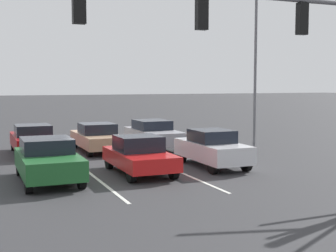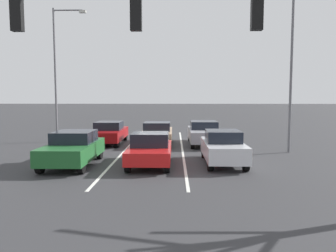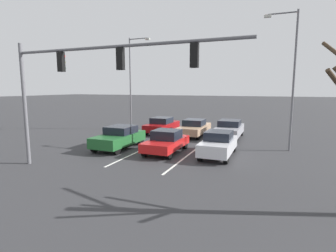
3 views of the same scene
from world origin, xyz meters
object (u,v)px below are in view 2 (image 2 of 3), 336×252
object	(u,v)px
car_maroon_rightlane_second	(109,132)
street_lamp_right_shoulder	(58,66)
car_gray_leftlane_second	(204,133)
street_lamp_left_shoulder	(288,59)
car_silver_leftlane_front	(223,147)
car_red_midlane_front	(150,149)
car_darkgreen_rightlane_front	(73,148)
traffic_signal_gantry	(62,35)
car_tan_midlane_second	(157,133)

from	to	relation	value
car_maroon_rightlane_second	street_lamp_right_shoulder	bearing A→B (deg)	-13.73
street_lamp_right_shoulder	car_maroon_rightlane_second	bearing A→B (deg)	166.27
street_lamp_right_shoulder	car_gray_leftlane_second	bearing A→B (deg)	173.39
car_gray_leftlane_second	street_lamp_left_shoulder	bearing A→B (deg)	145.10
car_silver_leftlane_front	street_lamp_left_shoulder	world-z (taller)	street_lamp_left_shoulder
street_lamp_right_shoulder	car_silver_leftlane_front	bearing A→B (deg)	144.25
car_red_midlane_front	car_gray_leftlane_second	world-z (taller)	car_gray_leftlane_second
car_red_midlane_front	car_maroon_rightlane_second	size ratio (longest dim) A/B	0.90
car_darkgreen_rightlane_front	traffic_signal_gantry	size ratio (longest dim) A/B	0.36
car_maroon_rightlane_second	street_lamp_right_shoulder	distance (m)	5.74
street_lamp_left_shoulder	street_lamp_right_shoulder	bearing A→B (deg)	-16.29
car_darkgreen_rightlane_front	street_lamp_right_shoulder	size ratio (longest dim) A/B	0.48
car_red_midlane_front	traffic_signal_gantry	xyz separation A→B (m)	(2.10, 5.26, 4.11)
car_silver_leftlane_front	street_lamp_left_shoulder	size ratio (longest dim) A/B	0.45
car_maroon_rightlane_second	street_lamp_left_shoulder	distance (m)	11.81
car_silver_leftlane_front	street_lamp_right_shoulder	distance (m)	13.20
car_gray_leftlane_second	street_lamp_right_shoulder	distance (m)	10.77
car_maroon_rightlane_second	traffic_signal_gantry	bearing A→B (deg)	95.33
car_red_midlane_front	street_lamp_right_shoulder	size ratio (longest dim) A/B	0.45
car_darkgreen_rightlane_front	street_lamp_left_shoulder	bearing A→B (deg)	-161.34
car_red_midlane_front	street_lamp_right_shoulder	bearing A→B (deg)	-48.29
car_maroon_rightlane_second	street_lamp_left_shoulder	bearing A→B (deg)	162.86
traffic_signal_gantry	car_maroon_rightlane_second	bearing A→B (deg)	-84.67
car_gray_leftlane_second	car_tan_midlane_second	bearing A→B (deg)	-1.59
car_red_midlane_front	car_silver_leftlane_front	bearing A→B (deg)	-174.64
car_red_midlane_front	car_darkgreen_rightlane_front	distance (m)	3.48
car_gray_leftlane_second	traffic_signal_gantry	xyz separation A→B (m)	(5.10, 11.72, 4.07)
car_tan_midlane_second	car_maroon_rightlane_second	bearing A→B (deg)	-3.23
car_maroon_rightlane_second	car_darkgreen_rightlane_front	bearing A→B (deg)	87.83
car_silver_leftlane_front	traffic_signal_gantry	size ratio (longest dim) A/B	0.35
car_red_midlane_front	car_maroon_rightlane_second	bearing A→B (deg)	-64.44
car_silver_leftlane_front	car_maroon_rightlane_second	bearing A→B (deg)	-44.34
car_darkgreen_rightlane_front	street_lamp_right_shoulder	distance (m)	9.47
car_silver_leftlane_front	car_maroon_rightlane_second	xyz separation A→B (m)	(6.55, -6.41, -0.04)
car_tan_midlane_second	street_lamp_left_shoulder	world-z (taller)	street_lamp_left_shoulder
street_lamp_left_shoulder	traffic_signal_gantry	bearing A→B (deg)	43.10
car_darkgreen_rightlane_front	street_lamp_left_shoulder	xyz separation A→B (m)	(-10.73, -3.62, 4.37)
car_red_midlane_front	car_tan_midlane_second	size ratio (longest dim) A/B	0.88
car_maroon_rightlane_second	car_silver_leftlane_front	bearing A→B (deg)	135.66
car_red_midlane_front	street_lamp_right_shoulder	xyz separation A→B (m)	(6.76, -7.59, 4.44)
car_darkgreen_rightlane_front	car_maroon_rightlane_second	size ratio (longest dim) A/B	0.95
car_gray_leftlane_second	traffic_signal_gantry	world-z (taller)	traffic_signal_gantry
car_silver_leftlane_front	car_maroon_rightlane_second	distance (m)	9.16
car_silver_leftlane_front	street_lamp_right_shoulder	size ratio (longest dim) A/B	0.46
car_silver_leftlane_front	car_darkgreen_rightlane_front	bearing A→B (deg)	3.76
car_red_midlane_front	car_gray_leftlane_second	bearing A→B (deg)	-114.97
car_darkgreen_rightlane_front	car_maroon_rightlane_second	world-z (taller)	car_darkgreen_rightlane_front
car_red_midlane_front	car_darkgreen_rightlane_front	world-z (taller)	car_darkgreen_rightlane_front
traffic_signal_gantry	street_lamp_left_shoulder	bearing A→B (deg)	-136.90
car_darkgreen_rightlane_front	car_tan_midlane_second	bearing A→B (deg)	-117.27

